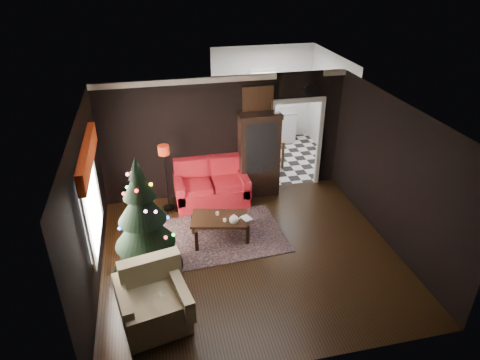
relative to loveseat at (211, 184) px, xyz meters
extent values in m
plane|color=black|center=(0.40, -2.05, -0.50)|extent=(5.50, 5.50, 0.00)
plane|color=white|center=(0.40, -2.05, 2.30)|extent=(5.50, 5.50, 0.00)
plane|color=black|center=(0.40, 0.45, 0.90)|extent=(5.50, 0.00, 5.50)
plane|color=black|center=(0.40, -4.55, 0.90)|extent=(5.50, 0.00, 5.50)
plane|color=black|center=(-2.35, -2.05, 0.90)|extent=(0.00, 5.50, 5.50)
plane|color=black|center=(3.15, -2.05, 0.90)|extent=(0.00, 5.50, 5.50)
cube|color=white|center=(-2.31, -1.85, 0.95)|extent=(0.05, 1.60, 1.40)
cube|color=#942B0D|center=(-2.23, -1.85, 1.77)|extent=(0.12, 2.10, 0.35)
plane|color=silver|center=(2.10, 1.95, -0.50)|extent=(3.00, 3.00, 0.00)
cube|color=white|center=(2.10, 3.40, 1.20)|extent=(0.70, 0.06, 0.70)
cube|color=#55374A|center=(-0.01, -1.33, -0.49)|extent=(2.56, 1.92, 0.01)
cylinder|color=silver|center=(-0.09, -1.30, 0.03)|extent=(0.09, 0.09, 0.06)
cylinder|color=white|center=(0.00, -1.56, 0.03)|extent=(0.08, 0.08, 0.06)
imported|color=tan|center=(0.36, -1.59, 0.11)|extent=(0.16, 0.07, 0.22)
cylinder|color=white|center=(2.35, 0.40, 1.88)|extent=(0.32, 0.32, 0.06)
cube|color=tan|center=(1.15, 0.41, 1.75)|extent=(0.62, 0.05, 0.52)
cube|color=silver|center=(2.10, 3.15, -0.05)|extent=(1.80, 0.60, 0.90)
camera|label=1|loc=(-1.21, -8.32, 4.62)|focal=31.87mm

